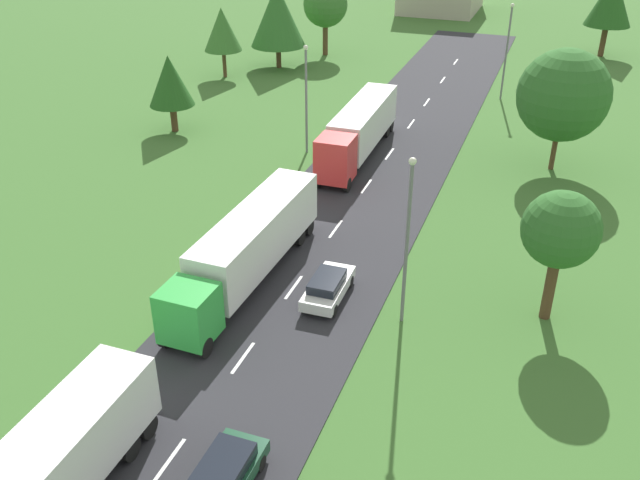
% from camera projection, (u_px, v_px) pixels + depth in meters
% --- Properties ---
extents(road, '(10.00, 140.00, 0.06)m').
position_uv_depth(road, '(243.00, 359.00, 32.45)').
color(road, '#2B2B30').
rests_on(road, ground).
extents(lane_marking_centre, '(0.16, 120.66, 0.01)m').
position_uv_depth(lane_marking_centre, '(203.00, 414.00, 29.25)').
color(lane_marking_centre, white).
rests_on(lane_marking_centre, road).
extents(truck_second, '(2.87, 14.29, 3.69)m').
position_uv_depth(truck_second, '(248.00, 246.00, 37.44)').
color(truck_second, green).
rests_on(truck_second, road).
extents(truck_third, '(2.71, 14.06, 3.72)m').
position_uv_depth(truck_third, '(359.00, 129.00, 52.93)').
color(truck_third, red).
rests_on(truck_third, road).
extents(car_second, '(1.90, 4.56, 1.43)m').
position_uv_depth(car_second, '(222.00, 478.00, 25.31)').
color(car_second, '#19472D').
rests_on(car_second, road).
extents(car_third, '(1.82, 4.27, 1.42)m').
position_uv_depth(car_third, '(328.00, 287.00, 36.41)').
color(car_third, white).
rests_on(car_third, road).
extents(lamppost_second, '(0.36, 0.36, 8.84)m').
position_uv_depth(lamppost_second, '(407.00, 235.00, 32.79)').
color(lamppost_second, slate).
rests_on(lamppost_second, ground).
extents(lamppost_third, '(0.36, 0.36, 8.35)m').
position_uv_depth(lamppost_third, '(306.00, 94.00, 52.46)').
color(lamppost_third, slate).
rests_on(lamppost_third, ground).
extents(lamppost_fourth, '(0.36, 0.36, 8.78)m').
position_uv_depth(lamppost_fourth, '(507.00, 47.00, 64.06)').
color(lamppost_fourth, slate).
rests_on(lamppost_fourth, ground).
extents(tree_oak, '(4.98, 4.98, 8.12)m').
position_uv_depth(tree_oak, '(325.00, 5.00, 77.95)').
color(tree_oak, '#513823').
rests_on(tree_oak, ground).
extents(tree_birch, '(6.55, 6.55, 8.90)m').
position_uv_depth(tree_birch, '(563.00, 95.00, 49.13)').
color(tree_birch, '#513823').
rests_on(tree_birch, ground).
extents(tree_maple, '(3.77, 3.77, 6.94)m').
position_uv_depth(tree_maple, '(561.00, 231.00, 33.01)').
color(tree_maple, '#513823').
rests_on(tree_maple, ground).
extents(tree_pine, '(5.81, 5.81, 8.75)m').
position_uv_depth(tree_pine, '(277.00, 15.00, 73.34)').
color(tree_pine, '#513823').
rests_on(tree_pine, ground).
extents(tree_elm, '(5.09, 5.09, 9.03)m').
position_uv_depth(tree_elm, '(611.00, 0.00, 77.24)').
color(tree_elm, '#513823').
rests_on(tree_elm, ground).
extents(tree_ash, '(3.73, 3.73, 6.37)m').
position_uv_depth(tree_ash, '(170.00, 81.00, 56.79)').
color(tree_ash, '#513823').
rests_on(tree_ash, ground).
extents(tree_lime, '(3.86, 3.86, 7.00)m').
position_uv_depth(tree_lime, '(222.00, 29.00, 70.52)').
color(tree_lime, '#513823').
rests_on(tree_lime, ground).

